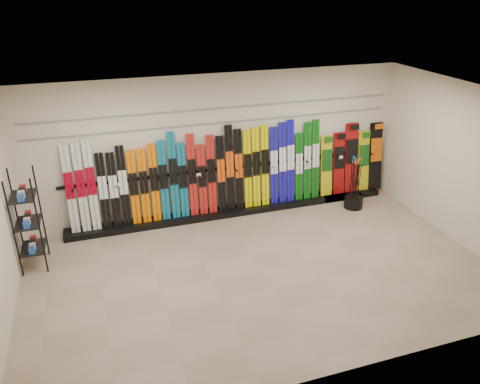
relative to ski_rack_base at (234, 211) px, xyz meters
name	(u,v)px	position (x,y,z in m)	size (l,w,h in m)	color
floor	(261,271)	(-0.22, -2.28, -0.06)	(8.00, 8.00, 0.00)	gray
back_wall	(220,146)	(-0.22, 0.22, 1.44)	(8.00, 8.00, 0.00)	beige
right_wall	(463,165)	(3.78, -2.28, 1.44)	(5.00, 5.00, 0.00)	beige
ceiling	(265,102)	(-0.22, -2.28, 2.94)	(8.00, 8.00, 0.00)	silver
ski_rack_base	(234,211)	(0.00, 0.00, 0.00)	(8.00, 0.40, 0.12)	black
skis	(203,175)	(-0.65, 0.05, 0.90)	(5.37, 0.23, 1.84)	silver
snowboards	(353,160)	(2.90, 0.07, 0.80)	(1.58, 0.25, 1.60)	gold
accessory_rack	(28,221)	(-3.97, -0.82, 0.82)	(0.40, 0.60, 1.77)	black
pole_bin	(353,202)	(2.62, -0.57, 0.07)	(0.41, 0.41, 0.25)	black
ski_poles	(355,183)	(2.59, -0.59, 0.55)	(0.34, 0.29, 1.18)	black
slatwall_rail_0	(220,123)	(-0.22, 0.20, 1.94)	(7.60, 0.02, 0.03)	gray
slatwall_rail_1	(220,108)	(-0.22, 0.20, 2.24)	(7.60, 0.02, 0.03)	gray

